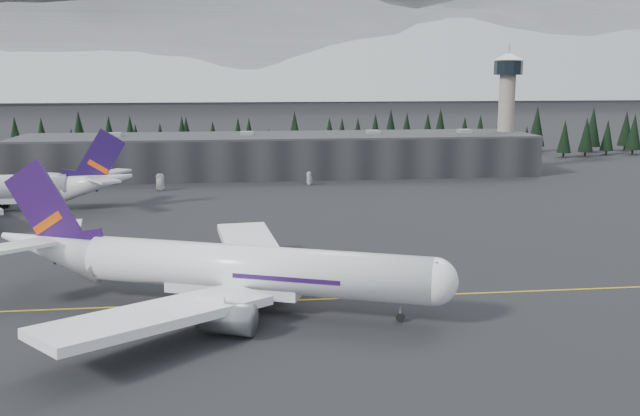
{
  "coord_description": "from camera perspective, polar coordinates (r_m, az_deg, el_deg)",
  "views": [
    {
      "loc": [
        -14.61,
        -98.1,
        31.6
      ],
      "look_at": [
        0.0,
        20.0,
        9.0
      ],
      "focal_mm": 40.0,
      "sensor_mm": 36.0,
      "label": 1
    }
  ],
  "objects": [
    {
      "name": "ground",
      "position": [
        104.1,
        1.36,
        -6.92
      ],
      "size": [
        1400.0,
        1400.0,
        0.0
      ],
      "primitive_type": "plane",
      "color": "black",
      "rests_on": "ground"
    },
    {
      "name": "taxiline",
      "position": [
        102.21,
        1.53,
        -7.25
      ],
      "size": [
        400.0,
        0.4,
        0.02
      ],
      "primitive_type": "cube",
      "color": "gold",
      "rests_on": "ground"
    },
    {
      "name": "terminal",
      "position": [
        225.01,
        -3.29,
        4.28
      ],
      "size": [
        160.0,
        30.0,
        12.6
      ],
      "color": "black",
      "rests_on": "ground"
    },
    {
      "name": "control_tower",
      "position": [
        243.35,
        14.72,
        8.48
      ],
      "size": [
        10.0,
        10.0,
        37.7
      ],
      "color": "gray",
      "rests_on": "ground"
    },
    {
      "name": "treeline",
      "position": [
        261.63,
        -3.84,
        5.44
      ],
      "size": [
        360.0,
        20.0,
        15.0
      ],
      "primitive_type": "cube",
      "color": "black",
      "rests_on": "ground"
    },
    {
      "name": "mountain_ridge",
      "position": [
        1098.66,
        -6.36,
        9.04
      ],
      "size": [
        4400.0,
        900.0,
        420.0
      ],
      "primitive_type": null,
      "color": "white",
      "rests_on": "ground"
    },
    {
      "name": "jet_main",
      "position": [
        98.63,
        -8.43,
        -4.69
      ],
      "size": [
        64.39,
        57.42,
        19.65
      ],
      "rotation": [
        0.0,
        0.0,
        -0.38
      ],
      "color": "white",
      "rests_on": "ground"
    },
    {
      "name": "gse_vehicle_a",
      "position": [
        199.16,
        -12.62,
        1.55
      ],
      "size": [
        3.07,
        5.04,
        1.31
      ],
      "primitive_type": "imported",
      "rotation": [
        0.0,
        0.0,
        -0.2
      ],
      "color": "silver",
      "rests_on": "ground"
    },
    {
      "name": "gse_vehicle_b",
      "position": [
        204.49,
        -0.83,
        2.05
      ],
      "size": [
        3.98,
        3.52,
        1.3
      ],
      "primitive_type": "imported",
      "rotation": [
        0.0,
        0.0,
        -0.93
      ],
      "color": "silver",
      "rests_on": "ground"
    }
  ]
}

